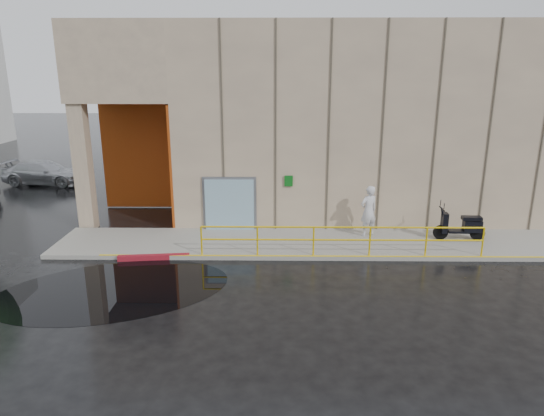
{
  "coord_description": "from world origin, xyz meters",
  "views": [
    {
      "loc": [
        2.09,
        -12.29,
        6.25
      ],
      "look_at": [
        1.9,
        3.0,
        1.86
      ],
      "focal_mm": 32.0,
      "sensor_mm": 36.0,
      "label": 1
    }
  ],
  "objects": [
    {
      "name": "person",
      "position": [
        5.5,
        5.22,
        1.12
      ],
      "size": [
        0.84,
        0.73,
        1.94
      ],
      "primitive_type": "imported",
      "rotation": [
        0.0,
        0.0,
        3.59
      ],
      "color": "silver",
      "rests_on": "sidewalk"
    },
    {
      "name": "sidewalk",
      "position": [
        4.0,
        4.5,
        0.07
      ],
      "size": [
        20.0,
        3.0,
        0.15
      ],
      "primitive_type": "cube",
      "color": "gray",
      "rests_on": "ground"
    },
    {
      "name": "car_c",
      "position": [
        -11.0,
        14.16,
        0.67
      ],
      "size": [
        4.75,
        2.3,
        1.33
      ],
      "primitive_type": "imported",
      "rotation": [
        0.0,
        0.0,
        1.48
      ],
      "color": "silver",
      "rests_on": "ground"
    },
    {
      "name": "puddle",
      "position": [
        -2.75,
        0.71,
        0.0
      ],
      "size": [
        7.71,
        6.01,
        0.01
      ],
      "primitive_type": "cube",
      "rotation": [
        0.0,
        0.0,
        0.31
      ],
      "color": "black",
      "rests_on": "ground"
    },
    {
      "name": "building",
      "position": [
        5.1,
        10.98,
        4.21
      ],
      "size": [
        20.0,
        10.17,
        8.0
      ],
      "color": "gray",
      "rests_on": "ground"
    },
    {
      "name": "guardrail",
      "position": [
        4.25,
        3.15,
        0.68
      ],
      "size": [
        9.56,
        0.06,
        1.03
      ],
      "color": "yellow",
      "rests_on": "sidewalk"
    },
    {
      "name": "scooter",
      "position": [
        8.83,
        4.78,
        0.98
      ],
      "size": [
        1.89,
        0.69,
        1.45
      ],
      "rotation": [
        0.0,
        0.0,
        -0.05
      ],
      "color": "black",
      "rests_on": "sidewalk"
    },
    {
      "name": "ground",
      "position": [
        0.0,
        0.0,
        0.0
      ],
      "size": [
        120.0,
        120.0,
        0.0
      ],
      "primitive_type": "plane",
      "color": "black",
      "rests_on": "ground"
    },
    {
      "name": "red_curb",
      "position": [
        -2.13,
        3.03,
        0.09
      ],
      "size": [
        2.41,
        0.44,
        0.18
      ],
      "primitive_type": "cube",
      "rotation": [
        0.0,
        0.0,
        0.11
      ],
      "color": "maroon",
      "rests_on": "ground"
    }
  ]
}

